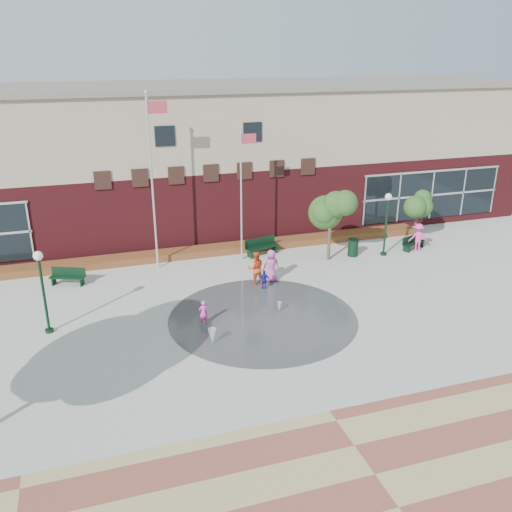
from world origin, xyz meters
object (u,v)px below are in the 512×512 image
object	(u,v)px
bench_left	(68,280)
trash_can	(353,247)
flagpole_left	(153,174)
flagpole_right	(242,188)
child_splash	(203,313)

from	to	relation	value
bench_left	trash_can	world-z (taller)	trash_can
flagpole_left	flagpole_right	xyz separation A→B (m)	(4.72, -0.25, -1.02)
trash_can	child_splash	size ratio (longest dim) A/B	0.91
flagpole_right	trash_can	xyz separation A→B (m)	(6.24, -1.39, -3.66)
bench_left	trash_can	distance (m)	15.69
bench_left	child_splash	world-z (taller)	child_splash
bench_left	child_splash	bearing A→B (deg)	-25.43
bench_left	child_splash	distance (m)	8.42
bench_left	flagpole_right	bearing A→B (deg)	26.69
flagpole_right	child_splash	size ratio (longest dim) A/B	6.59
flagpole_left	bench_left	size ratio (longest dim) A/B	5.14
bench_left	trash_can	xyz separation A→B (m)	(15.68, -0.70, 0.24)
flagpole_left	flagpole_right	size ratio (longest dim) A/B	1.25
flagpole_right	child_splash	distance (m)	8.70
flagpole_left	trash_can	distance (m)	12.02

